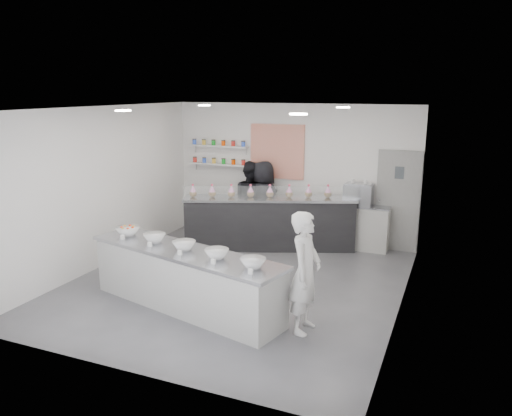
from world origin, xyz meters
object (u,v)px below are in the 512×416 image
Objects in this scene: staff_left at (251,200)px; staff_right at (263,201)px; woman_prep at (305,273)px; espresso_machine at (358,195)px; prep_counter at (185,279)px; back_bar at (270,223)px; espresso_ledge at (358,227)px.

staff_right is at bearing -157.13° from staff_left.
woman_prep is at bearing 145.50° from staff_left.
espresso_machine is 0.34× the size of woman_prep.
prep_counter is 5.94× the size of espresso_machine.
back_bar is 2.00× the size of staff_right.
prep_counter is at bearing -115.25° from espresso_ledge.
prep_counter is 4.36m from espresso_ledge.
staff_right reaches higher than staff_left.
staff_right is (-2.08, -0.18, 0.42)m from espresso_ledge.
staff_left reaches higher than woman_prep.
staff_right is (0.29, 0.00, 0.01)m from staff_left.
espresso_machine reaches higher than espresso_ledge.
staff_left reaches higher than espresso_machine.
espresso_ledge is at bearing -156.73° from staff_right.
espresso_machine is at bearing -156.67° from staff_right.
prep_counter is 3.82m from staff_left.
back_bar reaches higher than prep_counter.
espresso_ledge is 0.74× the size of woman_prep.
espresso_ledge is at bearing -152.78° from staff_left.
staff_right reaches higher than back_bar.
espresso_machine is 2.08m from staff_right.
staff_right is at bearing 107.47° from prep_counter.
back_bar is at bearing -158.33° from espresso_ledge.
back_bar is 6.18× the size of espresso_machine.
espresso_ledge is at bearing 1.83° from woman_prep.
woman_prep is at bearing 13.87° from prep_counter.
staff_left reaches higher than back_bar.
staff_left is (-0.64, 0.51, 0.33)m from back_bar.
woman_prep is at bearing -82.74° from back_bar.
espresso_machine is at bearing -152.74° from staff_left.
prep_counter is at bearing -114.95° from espresso_machine.
staff_right is (-2.05, -0.18, -0.28)m from espresso_machine.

